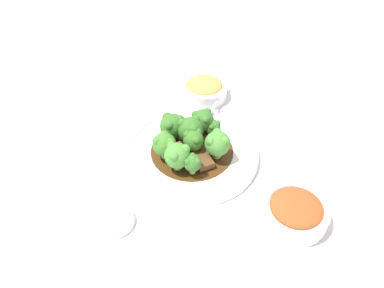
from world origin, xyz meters
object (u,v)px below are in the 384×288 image
(beef_strip_2, at_px, (202,160))
(sauce_dish, at_px, (114,221))
(broccoli_floret_5, at_px, (177,155))
(broccoli_floret_6, at_px, (194,140))
(broccoli_floret_7, at_px, (193,163))
(side_bowl_appetizer, at_px, (204,89))
(beef_strip_1, at_px, (208,144))
(broccoli_floret_4, at_px, (165,145))
(side_bowl_kimchi, at_px, (295,211))
(beef_strip_3, at_px, (167,145))
(broccoli_floret_2, at_px, (172,125))
(broccoli_floret_3, at_px, (203,120))
(main_plate, at_px, (192,152))
(serving_spoon, at_px, (206,121))
(broccoli_floret_0, at_px, (191,129))
(broccoli_floret_1, at_px, (217,143))
(beef_strip_0, at_px, (181,154))
(broccoli_floret_8, at_px, (213,127))

(beef_strip_2, distance_m, sauce_dish, 0.21)
(broccoli_floret_5, xyz_separation_m, broccoli_floret_6, (-0.03, 0.05, -0.00))
(broccoli_floret_7, xyz_separation_m, side_bowl_appetizer, (-0.25, 0.13, -0.02))
(beef_strip_1, distance_m, broccoli_floret_7, 0.09)
(broccoli_floret_5, bearing_deg, beef_strip_1, 114.34)
(broccoli_floret_4, height_order, side_bowl_kimchi, broccoli_floret_4)
(beef_strip_3, bearing_deg, broccoli_floret_2, 140.09)
(broccoli_floret_3, distance_m, broccoli_floret_7, 0.12)
(main_plate, relative_size, beef_strip_1, 3.86)
(broccoli_floret_4, xyz_separation_m, broccoli_floret_7, (0.06, 0.04, -0.01))
(broccoli_floret_7, height_order, side_bowl_appetizer, broccoli_floret_7)
(side_bowl_appetizer, bearing_deg, beef_strip_1, -20.29)
(broccoli_floret_3, xyz_separation_m, broccoli_floret_4, (0.04, -0.10, -0.00))
(main_plate, xyz_separation_m, broccoli_floret_6, (0.01, 0.00, 0.04))
(sauce_dish, bearing_deg, broccoli_floret_5, 115.86)
(broccoli_floret_5, xyz_separation_m, serving_spoon, (-0.11, 0.11, -0.03))
(beef_strip_1, distance_m, serving_spoon, 0.07)
(main_plate, distance_m, broccoli_floret_0, 0.05)
(beef_strip_3, relative_size, sauce_dish, 0.82)
(side_bowl_kimchi, bearing_deg, broccoli_floret_1, -158.57)
(serving_spoon, relative_size, side_bowl_appetizer, 1.54)
(broccoli_floret_4, bearing_deg, beef_strip_3, 155.57)
(sauce_dish, bearing_deg, side_bowl_appetizer, 134.88)
(beef_strip_3, bearing_deg, broccoli_floret_0, 88.69)
(beef_strip_1, bearing_deg, side_bowl_kimchi, 18.86)
(beef_strip_2, distance_m, serving_spoon, 0.12)
(beef_strip_2, bearing_deg, side_bowl_appetizer, 156.31)
(broccoli_floret_3, bearing_deg, broccoli_floret_5, -47.37)
(beef_strip_0, height_order, broccoli_floret_4, broccoli_floret_4)
(broccoli_floret_0, distance_m, broccoli_floret_3, 0.04)
(broccoli_floret_8, distance_m, side_bowl_kimchi, 0.25)
(broccoli_floret_0, bearing_deg, broccoli_floret_7, -18.81)
(broccoli_floret_1, height_order, side_bowl_kimchi, broccoli_floret_1)
(main_plate, relative_size, serving_spoon, 1.59)
(broccoli_floret_1, xyz_separation_m, broccoli_floret_2, (-0.09, -0.06, -0.01))
(beef_strip_0, xyz_separation_m, broccoli_floret_5, (0.03, -0.02, 0.03))
(beef_strip_3, relative_size, broccoli_floret_4, 1.00)
(broccoli_floret_1, distance_m, broccoli_floret_5, 0.09)
(broccoli_floret_5, xyz_separation_m, broccoli_floret_7, (0.02, 0.02, -0.01))
(broccoli_floret_7, height_order, broccoli_floret_8, broccoli_floret_7)
(broccoli_floret_7, bearing_deg, sauce_dish, -74.34)
(main_plate, xyz_separation_m, side_bowl_kimchi, (0.22, 0.11, 0.01))
(broccoli_floret_6, distance_m, broccoli_floret_8, 0.07)
(beef_strip_0, relative_size, broccoli_floret_3, 1.07)
(beef_strip_0, distance_m, serving_spoon, 0.12)
(beef_strip_0, distance_m, broccoli_floret_7, 0.06)
(broccoli_floret_1, distance_m, side_bowl_kimchi, 0.20)
(broccoli_floret_2, xyz_separation_m, side_bowl_kimchi, (0.27, 0.14, -0.03))
(broccoli_floret_5, distance_m, side_bowl_kimchi, 0.24)
(broccoli_floret_2, distance_m, broccoli_floret_5, 0.09)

